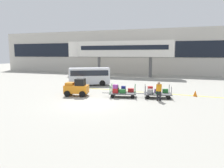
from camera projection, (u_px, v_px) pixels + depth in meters
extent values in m
plane|color=#9E9B91|center=(90.00, 103.00, 16.39)|extent=(120.00, 120.00, 0.00)
cube|color=yellow|center=(144.00, 92.00, 21.14)|extent=(16.83, 1.49, 0.01)
cube|color=#BCB7AD|center=(148.00, 52.00, 40.14)|extent=(63.91, 2.40, 8.29)
cube|color=black|center=(147.00, 50.00, 38.91)|extent=(60.71, 0.12, 2.80)
cube|color=silver|center=(124.00, 49.00, 35.44)|extent=(16.29, 2.20, 2.60)
cylinder|color=silver|center=(77.00, 49.00, 38.26)|extent=(3.00, 3.00, 2.60)
cube|color=black|center=(122.00, 48.00, 34.35)|extent=(14.66, 0.08, 0.70)
cylinder|color=#59595B|center=(99.00, 66.00, 37.30)|extent=(0.50, 0.50, 3.27)
cylinder|color=#59595B|center=(150.00, 67.00, 34.41)|extent=(0.50, 0.50, 3.27)
cube|color=orange|center=(76.00, 89.00, 19.20)|extent=(2.28, 1.52, 0.70)
cube|color=black|center=(80.00, 82.00, 19.07)|extent=(0.99, 1.14, 0.60)
cube|color=orange|center=(70.00, 84.00, 19.21)|extent=(0.88, 1.06, 0.24)
cylinder|color=black|center=(71.00, 92.00, 19.85)|extent=(0.59, 0.29, 0.56)
cylinder|color=black|center=(67.00, 94.00, 18.82)|extent=(0.59, 0.29, 0.56)
cylinder|color=black|center=(85.00, 92.00, 19.68)|extent=(0.59, 0.29, 0.56)
cylinder|color=black|center=(82.00, 94.00, 18.66)|extent=(0.59, 0.29, 0.56)
cube|color=#4C4C4F|center=(123.00, 93.00, 18.74)|extent=(2.54, 1.85, 0.08)
cylinder|color=#237033|center=(112.00, 87.00, 19.44)|extent=(0.06, 0.06, 0.70)
cylinder|color=#237033|center=(110.00, 90.00, 18.18)|extent=(0.06, 0.06, 0.70)
cylinder|color=#237033|center=(135.00, 88.00, 19.19)|extent=(0.06, 0.06, 0.70)
cylinder|color=#237033|center=(135.00, 90.00, 17.93)|extent=(0.06, 0.06, 0.70)
cylinder|color=black|center=(114.00, 94.00, 19.46)|extent=(0.33, 0.16, 0.32)
cylinder|color=black|center=(112.00, 96.00, 18.29)|extent=(0.33, 0.16, 0.32)
cylinder|color=black|center=(133.00, 94.00, 19.25)|extent=(0.33, 0.16, 0.32)
cylinder|color=black|center=(133.00, 97.00, 18.08)|extent=(0.33, 0.16, 0.32)
cylinder|color=#333333|center=(106.00, 93.00, 18.92)|extent=(0.69, 0.20, 0.05)
cube|color=#236B2D|center=(116.00, 90.00, 19.14)|extent=(0.64, 0.47, 0.36)
cube|color=red|center=(115.00, 91.00, 18.50)|extent=(0.50, 0.35, 0.41)
cube|color=#99999E|center=(123.00, 90.00, 19.01)|extent=(0.53, 0.38, 0.31)
cube|color=#236B2D|center=(122.00, 91.00, 18.43)|extent=(0.57, 0.32, 0.33)
cube|color=red|center=(131.00, 90.00, 18.96)|extent=(0.57, 0.37, 0.33)
cube|color=#726651|center=(116.00, 86.00, 19.10)|extent=(0.47, 0.41, 0.23)
cube|color=#8C338C|center=(115.00, 86.00, 18.45)|extent=(0.41, 0.33, 0.32)
cube|color=navy|center=(123.00, 87.00, 18.97)|extent=(0.35, 0.28, 0.23)
cube|color=#4C4C4F|center=(158.00, 94.00, 18.38)|extent=(2.54, 1.85, 0.08)
cylinder|color=gray|center=(145.00, 88.00, 19.09)|extent=(0.06, 0.06, 0.70)
cylinder|color=gray|center=(146.00, 90.00, 17.82)|extent=(0.06, 0.06, 0.70)
cylinder|color=gray|center=(169.00, 88.00, 18.83)|extent=(0.06, 0.06, 0.70)
cylinder|color=gray|center=(171.00, 91.00, 17.57)|extent=(0.06, 0.06, 0.70)
cylinder|color=black|center=(147.00, 95.00, 19.10)|extent=(0.33, 0.16, 0.32)
cylinder|color=black|center=(148.00, 97.00, 17.93)|extent=(0.33, 0.16, 0.32)
cylinder|color=black|center=(167.00, 95.00, 18.89)|extent=(0.33, 0.16, 0.32)
cylinder|color=black|center=(169.00, 98.00, 17.72)|extent=(0.33, 0.16, 0.32)
cylinder|color=#333333|center=(140.00, 94.00, 18.56)|extent=(0.69, 0.20, 0.05)
cube|color=#99999E|center=(150.00, 91.00, 18.69)|extent=(0.52, 0.45, 0.31)
cube|color=#99999E|center=(150.00, 91.00, 18.12)|extent=(0.44, 0.36, 0.41)
cube|color=#8C338C|center=(158.00, 91.00, 18.63)|extent=(0.61, 0.42, 0.33)
cube|color=#236B2D|center=(158.00, 92.00, 18.02)|extent=(0.48, 0.39, 0.38)
cube|color=#236B2D|center=(165.00, 91.00, 18.56)|extent=(0.51, 0.37, 0.35)
cube|color=red|center=(150.00, 88.00, 18.66)|extent=(0.50, 0.44, 0.25)
cylinder|color=black|center=(158.00, 96.00, 17.28)|extent=(0.16, 0.16, 0.82)
cylinder|color=black|center=(160.00, 96.00, 17.21)|extent=(0.16, 0.16, 0.82)
cube|color=orange|center=(159.00, 88.00, 17.06)|extent=(0.41, 0.43, 0.61)
sphere|color=#8C6647|center=(159.00, 83.00, 16.89)|extent=(0.22, 0.22, 0.22)
cube|color=silver|center=(89.00, 76.00, 25.78)|extent=(5.14, 3.86, 1.90)
cube|color=#1E232D|center=(89.00, 72.00, 25.72)|extent=(4.82, 3.72, 0.64)
cylinder|color=black|center=(77.00, 84.00, 24.84)|extent=(0.72, 0.52, 0.68)
cylinder|color=black|center=(102.00, 83.00, 25.24)|extent=(0.72, 0.52, 0.68)
cone|color=#EA590F|center=(77.00, 88.00, 21.76)|extent=(0.36, 0.36, 0.55)
cone|color=orange|center=(195.00, 93.00, 19.05)|extent=(0.36, 0.36, 0.55)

